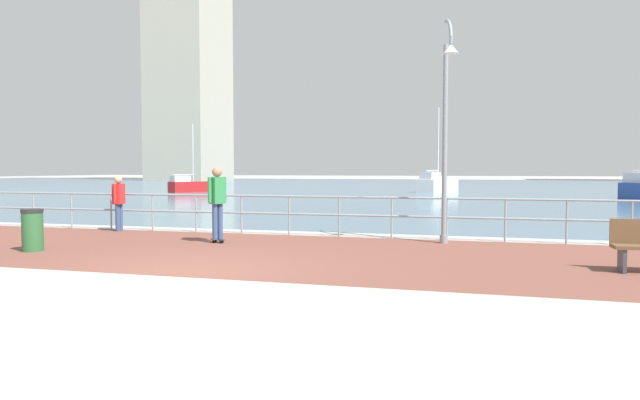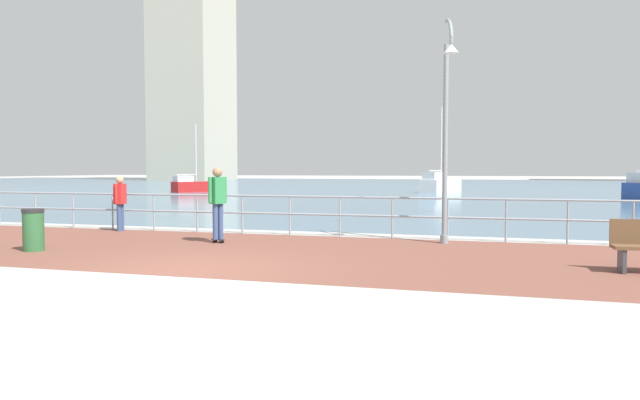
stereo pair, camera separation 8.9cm
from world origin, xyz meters
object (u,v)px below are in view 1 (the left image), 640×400
skateboarder (217,197)px  trash_bin (33,230)px  lamppost (447,120)px  sailboat_white (437,184)px  sailboat_red (192,185)px  bystander (119,199)px

skateboarder → trash_bin: 4.10m
skateboarder → lamppost: bearing=13.1°
sailboat_white → sailboat_red: 19.35m
sailboat_white → sailboat_red: (-18.82, -4.50, -0.12)m
lamppost → sailboat_white: 31.48m
bystander → sailboat_white: (7.00, 30.90, -0.30)m
trash_bin → bystander: bearing=98.9°
skateboarder → sailboat_white: sailboat_white is taller
sailboat_red → trash_bin: bearing=-67.7°
bystander → sailboat_white: size_ratio=0.24×
bystander → trash_bin: (0.63, -4.02, -0.46)m
lamppost → sailboat_red: 34.21m
lamppost → bystander: lamppost is taller
skateboarder → trash_bin: (-3.29, -2.36, -0.65)m
lamppost → bystander: 9.51m
lamppost → sailboat_white: sailboat_white is taller
lamppost → bystander: size_ratio=3.36×
sailboat_white → sailboat_red: sailboat_white is taller
skateboarder → sailboat_red: sailboat_red is taller
sailboat_white → sailboat_red: size_ratio=1.23×
trash_bin → sailboat_white: (6.37, 34.92, 0.16)m
bystander → sailboat_red: size_ratio=0.30×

